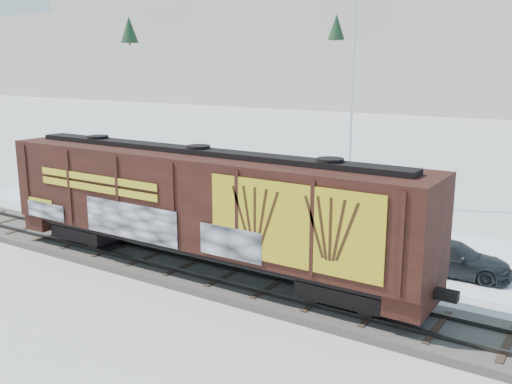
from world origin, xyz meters
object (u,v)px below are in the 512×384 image
Objects in this scene: hopper_railcar at (199,202)px; car_white at (303,215)px; car_dark at (452,258)px; flagpole at (353,121)px; car_silver at (225,208)px.

hopper_railcar is 8.15m from car_white.
car_dark is at bearing -102.06° from car_white.
flagpole is 2.90× the size of car_white.
hopper_railcar is at bearing -91.03° from flagpole.
hopper_railcar reaches higher than car_silver.
car_silver is (-3.85, 6.93, -2.26)m from hopper_railcar.
car_white reaches higher than car_dark.
car_dark is at bearing -102.53° from car_silver.
hopper_railcar reaches higher than car_white.
car_silver is at bearing -120.95° from flagpole.
flagpole is 9.03m from car_silver.
flagpole is at bearing -37.25° from car_silver.
car_dark is (7.98, -8.15, -4.34)m from flagpole.
flagpole is 2.97× the size of car_dark.
flagpole is 12.20m from car_dark.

